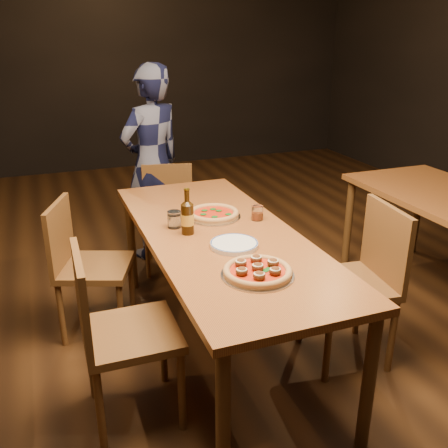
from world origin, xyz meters
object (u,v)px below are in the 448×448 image
object	(u,v)px
chair_main_nw	(131,332)
pizza_meatball	(258,271)
chair_main_sw	(95,266)
pizza_margherita	(214,214)
chair_main_e	(348,283)
water_glass	(174,219)
chair_end	(169,218)
diner	(152,164)
table_main	(221,245)
beer_bottle	(187,218)
plate_stack	(234,245)
amber_glass	(257,213)

from	to	relation	value
chair_main_nw	pizza_meatball	distance (m)	0.66
chair_main_sw	pizza_margherita	xyz separation A→B (m)	(0.69, -0.22, 0.33)
chair_main_nw	chair_main_e	size ratio (longest dim) A/B	0.98
chair_main_sw	water_glass	world-z (taller)	chair_main_sw
chair_main_sw	pizza_meatball	world-z (taller)	chair_main_sw
chair_end	pizza_margherita	distance (m)	1.00
diner	table_main	bearing A→B (deg)	66.41
chair_main_e	water_glass	xyz separation A→B (m)	(-0.85, 0.49, 0.32)
pizza_margherita	chair_main_e	bearing A→B (deg)	-43.70
chair_main_sw	pizza_meatball	bearing A→B (deg)	-127.33
beer_bottle	water_glass	distance (m)	0.13
chair_end	diner	bearing A→B (deg)	111.17
chair_main_e	plate_stack	xyz separation A→B (m)	(-0.64, 0.12, 0.28)
plate_stack	water_glass	size ratio (longest dim) A/B	2.59
chair_main_sw	beer_bottle	distance (m)	0.74
chair_main_nw	chair_end	bearing A→B (deg)	-20.03
chair_main_sw	diner	size ratio (longest dim) A/B	0.57
chair_main_nw	pizza_meatball	size ratio (longest dim) A/B	2.79
pizza_meatball	table_main	bearing A→B (deg)	87.67
pizza_margherita	amber_glass	xyz separation A→B (m)	(0.22, -0.13, 0.02)
chair_main_sw	chair_end	world-z (taller)	chair_main_sw
chair_main_nw	chair_main_sw	size ratio (longest dim) A/B	1.05
chair_end	plate_stack	distance (m)	1.42
chair_end	beer_bottle	world-z (taller)	beer_bottle
table_main	plate_stack	bearing A→B (deg)	-90.46
table_main	chair_main_sw	bearing A→B (deg)	144.17
table_main	pizza_margherita	distance (m)	0.27
plate_stack	diner	world-z (taller)	diner
chair_main_nw	plate_stack	world-z (taller)	chair_main_nw
table_main	chair_main_sw	world-z (taller)	chair_main_sw
water_glass	diner	distance (m)	1.34
pizza_margherita	diner	world-z (taller)	diner
water_glass	table_main	bearing A→B (deg)	-38.18
chair_main_sw	diner	distance (m)	1.24
pizza_meatball	diner	world-z (taller)	diner
pizza_margherita	diner	distance (m)	1.25
chair_main_sw	chair_main_e	size ratio (longest dim) A/B	0.93
chair_main_nw	plate_stack	bearing A→B (deg)	-74.18
chair_end	diner	world-z (taller)	diner
beer_bottle	table_main	bearing A→B (deg)	-17.53
diner	chair_main_sw	bearing A→B (deg)	34.22
water_glass	diner	xyz separation A→B (m)	(0.18, 1.33, -0.01)
pizza_meatball	plate_stack	bearing A→B (deg)	86.56
pizza_margherita	amber_glass	bearing A→B (deg)	-30.32
plate_stack	table_main	bearing A→B (deg)	89.54
plate_stack	diner	bearing A→B (deg)	91.15
chair_main_nw	chair_main_sw	distance (m)	0.83
chair_main_sw	chair_end	distance (m)	0.96
pizza_margherita	beer_bottle	bearing A→B (deg)	-138.56
table_main	pizza_meatball	distance (m)	0.55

